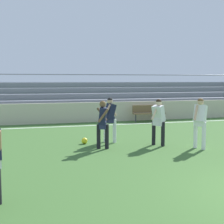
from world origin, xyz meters
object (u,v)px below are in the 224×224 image
at_px(player_dark_wide_right, 103,121).
at_px(player_white_challenging, 159,118).
at_px(bleacher_stand, 109,98).
at_px(player_white_on_ball, 200,119).
at_px(player_dark_deep_cover, 110,116).
at_px(soccer_ball, 84,141).
at_px(bench_near_wall_gap, 149,112).

height_order(player_dark_wide_right, player_white_challenging, player_white_challenging).
xyz_separation_m(bleacher_stand, player_white_on_ball, (0.50, -10.01, -0.13)).
bearing_deg(player_white_on_ball, player_dark_deep_cover, 144.78).
xyz_separation_m(bleacher_stand, soccer_ball, (-3.06, -8.20, -1.03)).
relative_size(bleacher_stand, bench_near_wall_gap, 11.86).
height_order(bleacher_stand, soccer_ball, bleacher_stand).
bearing_deg(player_dark_wide_right, bleacher_stand, 74.08).
distance_m(bleacher_stand, player_dark_wide_right, 9.53).
relative_size(bleacher_stand, player_dark_wide_right, 13.28).
distance_m(player_white_on_ball, soccer_ball, 4.09).
height_order(bench_near_wall_gap, player_dark_deep_cover, player_dark_deep_cover).
bearing_deg(bleacher_stand, player_dark_deep_cover, -104.42).
bearing_deg(player_dark_deep_cover, bleacher_stand, 75.58).
xyz_separation_m(player_dark_deep_cover, player_white_challenging, (1.49, -0.99, -0.01)).
distance_m(player_dark_deep_cover, player_dark_wide_right, 1.12).
height_order(bleacher_stand, player_white_on_ball, bleacher_stand).
distance_m(player_dark_deep_cover, player_white_challenging, 1.79).
distance_m(bench_near_wall_gap, player_dark_wide_right, 7.34).
relative_size(player_white_challenging, soccer_ball, 7.41).
bearing_deg(soccer_ball, bench_near_wall_gap, 48.53).
distance_m(bleacher_stand, player_white_on_ball, 10.02).
relative_size(player_dark_wide_right, player_white_on_ball, 0.95).
relative_size(player_dark_deep_cover, soccer_ball, 7.51).
bearing_deg(bleacher_stand, player_white_challenging, -93.83).
distance_m(bleacher_stand, bench_near_wall_gap, 3.46).
distance_m(bench_near_wall_gap, player_dark_deep_cover, 6.23).
xyz_separation_m(bench_near_wall_gap, soccer_ball, (-4.52, -5.12, -0.44)).
bearing_deg(soccer_ball, player_white_challenging, -21.48).
bearing_deg(player_dark_deep_cover, player_dark_wide_right, -117.30).
height_order(bleacher_stand, player_dark_wide_right, bleacher_stand).
distance_m(bench_near_wall_gap, soccer_ball, 6.85).
xyz_separation_m(player_dark_wide_right, player_white_challenging, (2.00, 0.00, 0.02)).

